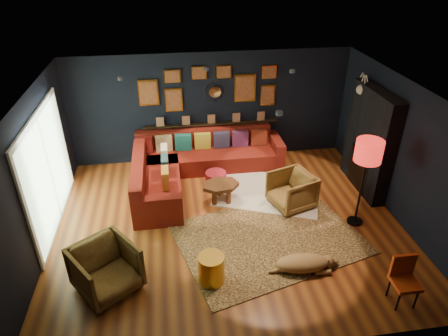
{
  "coord_description": "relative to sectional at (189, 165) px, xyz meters",
  "views": [
    {
      "loc": [
        -0.97,
        -6.02,
        4.75
      ],
      "look_at": [
        -0.05,
        0.3,
        1.07
      ],
      "focal_mm": 32.0,
      "sensor_mm": 36.0,
      "label": 1
    }
  ],
  "objects": [
    {
      "name": "floor",
      "position": [
        0.61,
        -1.81,
        -0.32
      ],
      "size": [
        6.5,
        6.5,
        0.0
      ],
      "primitive_type": "plane",
      "color": "#9C521D",
      "rests_on": "ground"
    },
    {
      "name": "room_walls",
      "position": [
        0.61,
        -1.81,
        1.27
      ],
      "size": [
        6.5,
        6.5,
        6.5
      ],
      "color": "black",
      "rests_on": "ground"
    },
    {
      "name": "sectional",
      "position": [
        0.0,
        0.0,
        0.0
      ],
      "size": [
        3.41,
        2.69,
        0.86
      ],
      "color": "maroon",
      "rests_on": "ground"
    },
    {
      "name": "ledge",
      "position": [
        0.61,
        0.87,
        0.6
      ],
      "size": [
        3.2,
        0.12,
        0.04
      ],
      "primitive_type": "cube",
      "color": "black",
      "rests_on": "room_walls"
    },
    {
      "name": "gallery_wall",
      "position": [
        0.6,
        0.91,
        1.48
      ],
      "size": [
        3.15,
        0.04,
        1.02
      ],
      "color": "gold",
      "rests_on": "room_walls"
    },
    {
      "name": "sunburst_mirror",
      "position": [
        0.71,
        0.91,
        1.38
      ],
      "size": [
        0.47,
        0.16,
        0.47
      ],
      "color": "silver",
      "rests_on": "room_walls"
    },
    {
      "name": "fireplace",
      "position": [
        3.71,
        -0.91,
        0.7
      ],
      "size": [
        0.31,
        1.6,
        2.2
      ],
      "color": "black",
      "rests_on": "ground"
    },
    {
      "name": "deer_head",
      "position": [
        3.75,
        -0.41,
        1.73
      ],
      "size": [
        0.5,
        0.28,
        0.45
      ],
      "color": "white",
      "rests_on": "fireplace"
    },
    {
      "name": "sliding_door",
      "position": [
        -2.6,
        -1.21,
        0.78
      ],
      "size": [
        0.06,
        2.8,
        2.2
      ],
      "color": "white",
      "rests_on": "ground"
    },
    {
      "name": "ceiling_spots",
      "position": [
        0.61,
        -1.01,
        2.24
      ],
      "size": [
        3.3,
        2.5,
        0.06
      ],
      "color": "black",
      "rests_on": "room_walls"
    },
    {
      "name": "shag_rug",
      "position": [
        1.61,
        -0.85,
        -0.31
      ],
      "size": [
        2.58,
        2.25,
        0.03
      ],
      "primitive_type": "cube",
      "rotation": [
        0.0,
        0.0,
        -0.38
      ],
      "color": "white",
      "rests_on": "ground"
    },
    {
      "name": "leopard_rug",
      "position": [
        1.27,
        -2.35,
        -0.31
      ],
      "size": [
        3.67,
        3.04,
        0.02
      ],
      "primitive_type": "cube",
      "rotation": [
        0.0,
        0.0,
        0.27
      ],
      "color": "tan",
      "rests_on": "ground"
    },
    {
      "name": "coffee_table",
      "position": [
        0.57,
        -1.02,
        0.02
      ],
      "size": [
        0.86,
        0.69,
        0.39
      ],
      "rotation": [
        0.0,
        0.0,
        0.14
      ],
      "color": "brown",
      "rests_on": "shag_rug"
    },
    {
      "name": "pouf",
      "position": [
        0.55,
        -0.42,
        -0.14
      ],
      "size": [
        0.46,
        0.46,
        0.3
      ],
      "primitive_type": "cylinder",
      "color": "maroon",
      "rests_on": "shag_rug"
    },
    {
      "name": "armchair_left",
      "position": [
        -1.48,
        -3.14,
        0.12
      ],
      "size": [
        1.17,
        1.16,
        0.88
      ],
      "primitive_type": "imported",
      "rotation": [
        0.0,
        0.0,
        0.62
      ],
      "color": "gold",
      "rests_on": "ground"
    },
    {
      "name": "armchair_right",
      "position": [
        1.96,
        -1.39,
        0.07
      ],
      "size": [
        0.93,
        0.96,
        0.79
      ],
      "primitive_type": "imported",
      "rotation": [
        0.0,
        0.0,
        -1.25
      ],
      "color": "gold",
      "rests_on": "ground"
    },
    {
      "name": "gold_stool",
      "position": [
        0.11,
        -3.24,
        -0.06
      ],
      "size": [
        0.41,
        0.41,
        0.52
      ],
      "primitive_type": "cylinder",
      "color": "gold",
      "rests_on": "ground"
    },
    {
      "name": "orange_chair",
      "position": [
        2.87,
        -3.99,
        0.14
      ],
      "size": [
        0.37,
        0.37,
        0.79
      ],
      "rotation": [
        0.0,
        0.0,
        -0.0
      ],
      "color": "black",
      "rests_on": "ground"
    },
    {
      "name": "floor_lamp",
      "position": [
        3.03,
        -2.11,
        1.15
      ],
      "size": [
        0.48,
        0.48,
        1.75
      ],
      "color": "black",
      "rests_on": "ground"
    },
    {
      "name": "dog",
      "position": [
        1.61,
        -3.21,
        -0.12
      ],
      "size": [
        1.23,
        0.66,
        0.38
      ],
      "primitive_type": null,
      "rotation": [
        0.0,
        0.0,
        -0.06
      ],
      "color": "#9E7046",
      "rests_on": "leopard_rug"
    }
  ]
}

